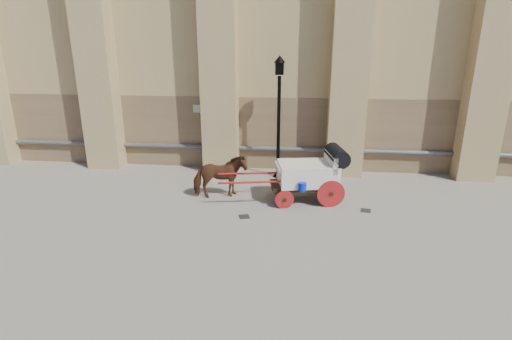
# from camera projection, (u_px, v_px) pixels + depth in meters

# --- Properties ---
(ground) EXTENTS (90.00, 90.00, 0.00)m
(ground) POSITION_uv_depth(u_px,v_px,m) (231.00, 204.00, 13.30)
(ground) COLOR gray
(ground) RESTS_ON ground
(horse) EXTENTS (1.95, 1.32, 1.51)m
(horse) POSITION_uv_depth(u_px,v_px,m) (220.00, 177.00, 13.62)
(horse) COLOR #5C301B
(horse) RESTS_ON ground
(carriage) EXTENTS (4.36, 1.88, 1.85)m
(carriage) POSITION_uv_depth(u_px,v_px,m) (312.00, 172.00, 13.30)
(carriage) COLOR black
(carriage) RESTS_ON ground
(street_lamp) EXTENTS (0.44, 0.44, 4.67)m
(street_lamp) POSITION_uv_depth(u_px,v_px,m) (279.00, 115.00, 15.19)
(street_lamp) COLOR black
(street_lamp) RESTS_ON ground
(drain_grate_near) EXTENTS (0.40, 0.40, 0.01)m
(drain_grate_near) POSITION_uv_depth(u_px,v_px,m) (244.00, 217.00, 12.31)
(drain_grate_near) COLOR black
(drain_grate_near) RESTS_ON ground
(drain_grate_far) EXTENTS (0.37, 0.37, 0.01)m
(drain_grate_far) POSITION_uv_depth(u_px,v_px,m) (366.00, 211.00, 12.75)
(drain_grate_far) COLOR black
(drain_grate_far) RESTS_ON ground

